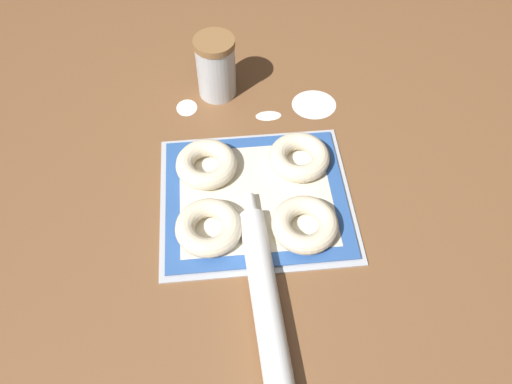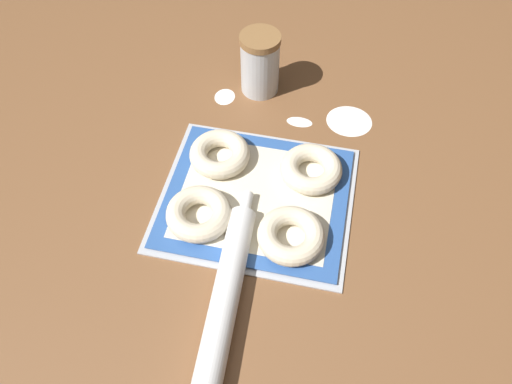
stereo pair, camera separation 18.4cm
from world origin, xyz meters
name	(u,v)px [view 1 (the left image)]	position (x,y,z in m)	size (l,w,h in m)	color
ground_plane	(249,200)	(0.00, 0.00, 0.00)	(2.80, 2.80, 0.00)	brown
baking_tray	(256,199)	(0.01, 0.00, 0.00)	(0.40, 0.36, 0.01)	#B2B5BA
baking_mat	(256,198)	(0.01, 0.00, 0.01)	(0.38, 0.33, 0.00)	#2D569E
bagel_front_left	(209,227)	(-0.09, -0.08, 0.03)	(0.13, 0.13, 0.04)	beige
bagel_front_right	(305,224)	(0.10, -0.09, 0.03)	(0.13, 0.13, 0.04)	beige
bagel_back_left	(207,164)	(-0.08, 0.08, 0.03)	(0.13, 0.13, 0.04)	beige
bagel_back_right	(299,157)	(0.12, 0.08, 0.03)	(0.13, 0.13, 0.04)	beige
flour_canister	(216,67)	(-0.05, 0.34, 0.08)	(0.10, 0.10, 0.16)	silver
rolling_pin	(267,308)	(0.01, -0.26, 0.03)	(0.07, 0.50, 0.05)	silver
flour_patch_near	(268,115)	(0.07, 0.24, 0.00)	(0.06, 0.03, 0.00)	white
flour_patch_far	(187,107)	(-0.13, 0.29, 0.00)	(0.05, 0.06, 0.00)	white
flour_patch_side	(314,104)	(0.18, 0.27, 0.00)	(0.11, 0.10, 0.00)	white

